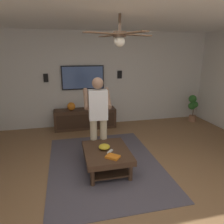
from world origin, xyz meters
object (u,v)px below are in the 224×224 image
(book, at_px, (113,157))
(vase_round, at_px, (71,106))
(tv, at_px, (83,78))
(coffee_table, at_px, (107,155))
(ceiling_fan, at_px, (120,36))
(bowl, at_px, (104,147))
(wall_speaker_right, at_px, (46,78))
(remote_white, at_px, (110,151))
(media_console, at_px, (85,119))
(potted_plant_short, at_px, (193,106))
(wall_speaker_left, at_px, (120,75))
(person_standing, at_px, (98,113))

(book, xyz_separation_m, vase_round, (2.58, 0.56, 0.24))
(tv, height_order, book, tv)
(tv, height_order, vase_round, tv)
(coffee_table, xyz_separation_m, ceiling_fan, (-0.21, -0.16, 2.02))
(coffee_table, relative_size, vase_round, 4.55)
(bowl, height_order, wall_speaker_right, wall_speaker_right)
(remote_white, height_order, book, book)
(media_console, distance_m, wall_speaker_right, 1.53)
(remote_white, relative_size, vase_round, 0.68)
(remote_white, bearing_deg, wall_speaker_right, -114.71)
(potted_plant_short, height_order, book, potted_plant_short)
(remote_white, height_order, wall_speaker_left, wall_speaker_left)
(person_standing, height_order, book, person_standing)
(bowl, bearing_deg, potted_plant_short, -56.71)
(potted_plant_short, relative_size, remote_white, 5.55)
(bowl, bearing_deg, vase_round, 12.23)
(vase_round, bearing_deg, wall_speaker_left, -79.27)
(coffee_table, relative_size, wall_speaker_right, 4.55)
(wall_speaker_left, bearing_deg, vase_round, 100.73)
(coffee_table, height_order, potted_plant_short, potted_plant_short)
(tv, relative_size, wall_speaker_right, 5.33)
(bowl, bearing_deg, book, -167.43)
(book, bearing_deg, remote_white, -50.22)
(bowl, distance_m, remote_white, 0.16)
(bowl, height_order, book, bowl)
(bowl, bearing_deg, media_console, 2.90)
(tv, bearing_deg, vase_round, -55.11)
(remote_white, height_order, wall_speaker_right, wall_speaker_right)
(media_console, bearing_deg, coffee_table, 3.67)
(tv, distance_m, wall_speaker_right, 0.99)
(potted_plant_short, bearing_deg, ceiling_fan, 128.18)
(wall_speaker_right, bearing_deg, vase_round, -113.64)
(person_standing, bearing_deg, vase_round, 18.24)
(potted_plant_short, height_order, bowl, potted_plant_short)
(potted_plant_short, bearing_deg, tv, 82.81)
(book, bearing_deg, media_console, -45.66)
(media_console, xyz_separation_m, wall_speaker_left, (0.25, -1.06, 1.18))
(wall_speaker_left, bearing_deg, coffee_table, 160.28)
(ceiling_fan, bearing_deg, book, 125.89)
(coffee_table, xyz_separation_m, wall_speaker_left, (2.55, -0.91, 1.16))
(media_console, relative_size, vase_round, 7.73)
(tv, relative_size, remote_white, 7.81)
(coffee_table, relative_size, potted_plant_short, 1.20)
(media_console, xyz_separation_m, potted_plant_short, (-0.17, -3.28, 0.22))
(wall_speaker_right, bearing_deg, wall_speaker_left, -90.00)
(person_standing, distance_m, book, 1.00)
(coffee_table, bearing_deg, vase_round, 12.79)
(person_standing, distance_m, bowl, 0.70)
(book, xyz_separation_m, ceiling_fan, (0.09, -0.12, 1.90))
(bowl, height_order, vase_round, vase_round)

